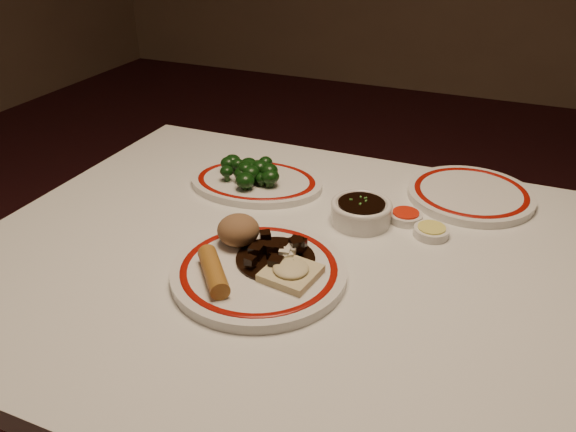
{
  "coord_description": "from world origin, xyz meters",
  "views": [
    {
      "loc": [
        0.26,
        -0.75,
        1.28
      ],
      "look_at": [
        -0.07,
        0.04,
        0.8
      ],
      "focal_mm": 35.0,
      "sensor_mm": 36.0,
      "label": 1
    }
  ],
  "objects_px": {
    "spring_roll": "(213,271)",
    "fried_wonton": "(291,271)",
    "dining_table": "(315,302)",
    "stirfry_heap": "(278,254)",
    "rice_mound": "(238,230)",
    "broccoli_pile": "(252,170)",
    "main_plate": "(259,271)",
    "soy_bowl": "(361,213)",
    "broccoli_plate": "(256,182)"
  },
  "relations": [
    {
      "from": "main_plate",
      "to": "broccoli_plate",
      "type": "height_order",
      "value": "main_plate"
    },
    {
      "from": "fried_wonton",
      "to": "stirfry_heap",
      "type": "xyz_separation_m",
      "value": [
        -0.04,
        0.04,
        0.0
      ]
    },
    {
      "from": "broccoli_plate",
      "to": "soy_bowl",
      "type": "height_order",
      "value": "soy_bowl"
    },
    {
      "from": "dining_table",
      "to": "fried_wonton",
      "type": "xyz_separation_m",
      "value": [
        -0.01,
        -0.09,
        0.12
      ]
    },
    {
      "from": "fried_wonton",
      "to": "soy_bowl",
      "type": "bearing_deg",
      "value": 79.35
    },
    {
      "from": "main_plate",
      "to": "stirfry_heap",
      "type": "distance_m",
      "value": 0.04
    },
    {
      "from": "main_plate",
      "to": "soy_bowl",
      "type": "xyz_separation_m",
      "value": [
        0.1,
        0.23,
        0.01
      ]
    },
    {
      "from": "main_plate",
      "to": "rice_mound",
      "type": "xyz_separation_m",
      "value": [
        -0.06,
        0.05,
        0.03
      ]
    },
    {
      "from": "main_plate",
      "to": "broccoli_plate",
      "type": "distance_m",
      "value": 0.33
    },
    {
      "from": "stirfry_heap",
      "to": "broccoli_pile",
      "type": "xyz_separation_m",
      "value": [
        -0.17,
        0.26,
        0.01
      ]
    },
    {
      "from": "main_plate",
      "to": "fried_wonton",
      "type": "distance_m",
      "value": 0.06
    },
    {
      "from": "broccoli_plate",
      "to": "soy_bowl",
      "type": "relative_size",
      "value": 2.75
    },
    {
      "from": "soy_bowl",
      "to": "main_plate",
      "type": "bearing_deg",
      "value": -113.53
    },
    {
      "from": "dining_table",
      "to": "spring_roll",
      "type": "bearing_deg",
      "value": -130.37
    },
    {
      "from": "main_plate",
      "to": "spring_roll",
      "type": "relative_size",
      "value": 2.78
    },
    {
      "from": "dining_table",
      "to": "soy_bowl",
      "type": "relative_size",
      "value": 10.71
    },
    {
      "from": "spring_roll",
      "to": "fried_wonton",
      "type": "xyz_separation_m",
      "value": [
        0.11,
        0.05,
        -0.01
      ]
    },
    {
      "from": "rice_mound",
      "to": "stirfry_heap",
      "type": "xyz_separation_m",
      "value": [
        0.08,
        -0.02,
        -0.02
      ]
    },
    {
      "from": "dining_table",
      "to": "rice_mound",
      "type": "height_order",
      "value": "rice_mound"
    },
    {
      "from": "main_plate",
      "to": "broccoli_pile",
      "type": "distance_m",
      "value": 0.33
    },
    {
      "from": "dining_table",
      "to": "stirfry_heap",
      "type": "distance_m",
      "value": 0.14
    },
    {
      "from": "main_plate",
      "to": "spring_roll",
      "type": "xyz_separation_m",
      "value": [
        -0.05,
        -0.06,
        0.02
      ]
    },
    {
      "from": "broccoli_pile",
      "to": "fried_wonton",
      "type": "bearing_deg",
      "value": -54.4
    },
    {
      "from": "fried_wonton",
      "to": "soy_bowl",
      "type": "xyz_separation_m",
      "value": [
        0.04,
        0.24,
        -0.01
      ]
    },
    {
      "from": "main_plate",
      "to": "rice_mound",
      "type": "height_order",
      "value": "rice_mound"
    },
    {
      "from": "rice_mound",
      "to": "main_plate",
      "type": "bearing_deg",
      "value": -39.93
    },
    {
      "from": "stirfry_heap",
      "to": "spring_roll",
      "type": "bearing_deg",
      "value": -127.66
    },
    {
      "from": "rice_mound",
      "to": "stirfry_heap",
      "type": "relative_size",
      "value": 0.55
    },
    {
      "from": "main_plate",
      "to": "rice_mound",
      "type": "bearing_deg",
      "value": 140.07
    },
    {
      "from": "main_plate",
      "to": "stirfry_heap",
      "type": "height_order",
      "value": "stirfry_heap"
    },
    {
      "from": "fried_wonton",
      "to": "stirfry_heap",
      "type": "distance_m",
      "value": 0.05
    },
    {
      "from": "dining_table",
      "to": "rice_mound",
      "type": "relative_size",
      "value": 16.62
    },
    {
      "from": "fried_wonton",
      "to": "dining_table",
      "type": "bearing_deg",
      "value": 82.94
    },
    {
      "from": "main_plate",
      "to": "spring_roll",
      "type": "height_order",
      "value": "spring_roll"
    },
    {
      "from": "rice_mound",
      "to": "fried_wonton",
      "type": "xyz_separation_m",
      "value": [
        0.12,
        -0.06,
        -0.02
      ]
    },
    {
      "from": "rice_mound",
      "to": "stirfry_heap",
      "type": "height_order",
      "value": "rice_mound"
    },
    {
      "from": "spring_roll",
      "to": "stirfry_heap",
      "type": "distance_m",
      "value": 0.11
    },
    {
      "from": "rice_mound",
      "to": "stirfry_heap",
      "type": "distance_m",
      "value": 0.09
    },
    {
      "from": "spring_roll",
      "to": "broccoli_pile",
      "type": "distance_m",
      "value": 0.36
    },
    {
      "from": "rice_mound",
      "to": "spring_roll",
      "type": "height_order",
      "value": "rice_mound"
    },
    {
      "from": "rice_mound",
      "to": "stirfry_heap",
      "type": "bearing_deg",
      "value": -13.17
    },
    {
      "from": "broccoli_plate",
      "to": "main_plate",
      "type": "bearing_deg",
      "value": -63.51
    },
    {
      "from": "dining_table",
      "to": "stirfry_heap",
      "type": "relative_size",
      "value": 9.18
    },
    {
      "from": "broccoli_plate",
      "to": "broccoli_pile",
      "type": "relative_size",
      "value": 2.06
    },
    {
      "from": "main_plate",
      "to": "rice_mound",
      "type": "relative_size",
      "value": 4.28
    },
    {
      "from": "spring_roll",
      "to": "broccoli_pile",
      "type": "relative_size",
      "value": 0.74
    },
    {
      "from": "stirfry_heap",
      "to": "broccoli_pile",
      "type": "height_order",
      "value": "broccoli_pile"
    },
    {
      "from": "broccoli_plate",
      "to": "stirfry_heap",
      "type": "bearing_deg",
      "value": -57.65
    },
    {
      "from": "broccoli_pile",
      "to": "soy_bowl",
      "type": "height_order",
      "value": "broccoli_pile"
    },
    {
      "from": "spring_roll",
      "to": "fried_wonton",
      "type": "height_order",
      "value": "spring_roll"
    }
  ]
}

